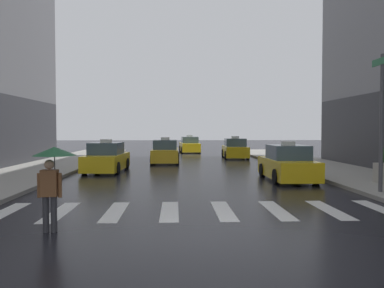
% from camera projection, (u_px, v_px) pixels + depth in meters
% --- Properties ---
extents(ground_plane, '(160.00, 160.00, 0.00)m').
position_uv_depth(ground_plane, '(205.00, 240.00, 8.20)').
color(ground_plane, black).
extents(crosswalk_markings, '(11.30, 2.80, 0.01)m').
position_uv_depth(crosswalk_markings, '(197.00, 211.00, 11.19)').
color(crosswalk_markings, silver).
rests_on(crosswalk_markings, ground).
extents(taxi_lead, '(1.95, 4.55, 1.80)m').
position_uv_depth(taxi_lead, '(287.00, 165.00, 17.96)').
color(taxi_lead, yellow).
rests_on(taxi_lead, ground).
extents(taxi_second, '(2.12, 4.63, 1.80)m').
position_uv_depth(taxi_second, '(107.00, 159.00, 21.59)').
color(taxi_second, yellow).
rests_on(taxi_second, ground).
extents(taxi_third, '(1.95, 4.55, 1.80)m').
position_uv_depth(taxi_third, '(165.00, 153.00, 27.38)').
color(taxi_third, gold).
rests_on(taxi_third, ground).
extents(taxi_fourth, '(2.06, 4.60, 1.80)m').
position_uv_depth(taxi_fourth, '(235.00, 149.00, 32.01)').
color(taxi_fourth, yellow).
rests_on(taxi_fourth, ground).
extents(taxi_fifth, '(2.12, 4.62, 1.80)m').
position_uv_depth(taxi_fifth, '(190.00, 146.00, 39.83)').
color(taxi_fifth, yellow).
rests_on(taxi_fifth, ground).
extents(pedestrian_with_umbrella, '(0.96, 0.96, 1.94)m').
position_uv_depth(pedestrian_with_umbrella, '(53.00, 166.00, 8.80)').
color(pedestrian_with_umbrella, '#333338').
rests_on(pedestrian_with_umbrella, ground).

